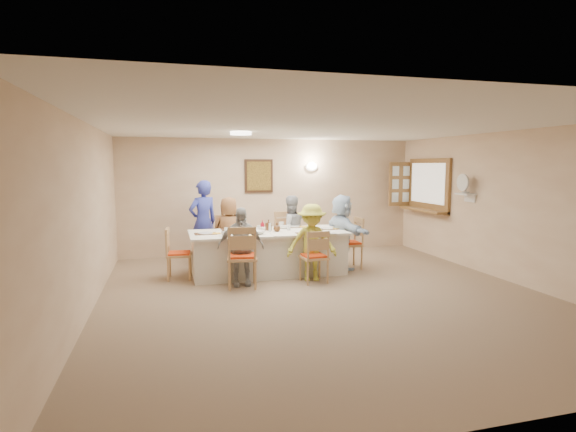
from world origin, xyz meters
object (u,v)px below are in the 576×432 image
object	(u,v)px
chair_back_left	(229,241)
diner_right_end	(342,232)
diner_back_left	(229,232)
diner_back_right	(290,230)
chair_front_left	(242,256)
diner_front_right	(312,242)
chair_left_end	(179,253)
chair_front_right	(314,256)
serving_hatch	(429,185)
diner_front_left	(241,247)
condiment_ketchup	(262,226)
chair_back_right	(289,237)
chair_right_end	(348,243)
caregiver	(203,222)
desk_fan	(465,186)
dining_table	(268,252)

from	to	relation	value
chair_back_left	diner_right_end	bearing A→B (deg)	-27.27
diner_back_left	diner_back_right	size ratio (longest dim) A/B	1.00
chair_front_left	diner_front_right	distance (m)	1.21
chair_left_end	diner_back_right	xyz separation A→B (m)	(2.15, 0.68, 0.23)
chair_front_right	diner_front_right	distance (m)	0.24
serving_hatch	diner_front_left	world-z (taller)	serving_hatch
diner_back_right	chair_front_left	bearing A→B (deg)	44.28
chair_left_end	condiment_ketchup	xyz separation A→B (m)	(1.45, 0.01, 0.42)
diner_back_right	diner_front_right	bearing A→B (deg)	83.32
chair_front_left	diner_front_right	bearing A→B (deg)	-165.96
serving_hatch	diner_back_left	size ratio (longest dim) A/B	1.12
chair_back_right	chair_right_end	distance (m)	1.24
chair_back_right	chair_right_end	xyz separation A→B (m)	(0.95, -0.80, -0.02)
chair_front_left	chair_left_end	distance (m)	1.24
chair_right_end	diner_right_end	world-z (taller)	diner_right_end
serving_hatch	chair_back_left	xyz separation A→B (m)	(-4.33, 0.01, -1.01)
diner_front_left	chair_back_left	bearing A→B (deg)	95.91
chair_back_left	chair_left_end	xyz separation A→B (m)	(-0.95, -0.80, -0.05)
diner_right_end	chair_front_right	bearing A→B (deg)	126.19
serving_hatch	chair_front_left	distance (m)	4.72
chair_front_left	caregiver	bearing A→B (deg)	-68.68
serving_hatch	chair_front_right	xyz separation A→B (m)	(-3.13, -1.59, -1.06)
serving_hatch	chair_front_right	bearing A→B (deg)	-152.98
desk_fan	diner_back_right	world-z (taller)	desk_fan
chair_right_end	diner_back_left	bearing A→B (deg)	-106.08
chair_back_left	chair_back_right	size ratio (longest dim) A/B	0.97
dining_table	diner_front_right	world-z (taller)	diner_front_right
chair_front_left	condiment_ketchup	xyz separation A→B (m)	(0.50, 0.81, 0.36)
desk_fan	chair_front_left	xyz separation A→B (m)	(-4.22, -0.24, -1.05)
diner_right_end	condiment_ketchup	xyz separation A→B (m)	(-1.52, 0.01, 0.17)
chair_front_right	diner_back_right	size ratio (longest dim) A/B	0.66
chair_back_left	diner_front_right	world-z (taller)	diner_front_right
dining_table	diner_back_left	xyz separation A→B (m)	(-0.60, 0.68, 0.29)
desk_fan	diner_front_right	size ratio (longest dim) A/B	0.23
diner_right_end	desk_fan	bearing A→B (deg)	-112.32
chair_left_end	diner_back_left	bearing A→B (deg)	-48.64
condiment_ketchup	dining_table	bearing A→B (deg)	-6.18
chair_right_end	diner_back_right	bearing A→B (deg)	-124.12
caregiver	chair_front_right	bearing A→B (deg)	105.74
serving_hatch	chair_back_right	bearing A→B (deg)	179.88
chair_front_left	chair_left_end	size ratio (longest dim) A/B	1.14
chair_front_right	chair_right_end	size ratio (longest dim) A/B	0.92
desk_fan	diner_front_left	size ratio (longest dim) A/B	0.24
chair_back_right	diner_right_end	xyz separation A→B (m)	(0.82, -0.80, 0.19)
diner_back_right	diner_front_left	xyz separation A→B (m)	(-1.20, -1.36, -0.04)
desk_fan	diner_front_right	bearing A→B (deg)	-177.65
dining_table	chair_right_end	size ratio (longest dim) A/B	2.86
diner_back_left	diner_front_right	world-z (taller)	diner_back_left
caregiver	diner_front_left	bearing A→B (deg)	79.32
diner_back_left	diner_front_left	world-z (taller)	diner_back_left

